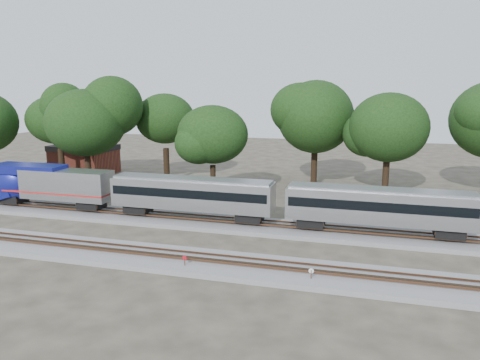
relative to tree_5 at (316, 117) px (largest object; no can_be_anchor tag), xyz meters
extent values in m
plane|color=#383328|center=(-7.28, -26.13, -9.23)|extent=(160.00, 160.00, 0.00)
cube|color=slate|center=(-7.28, -20.13, -9.03)|extent=(160.00, 5.00, 0.40)
cube|color=brown|center=(-7.28, -20.84, -8.58)|extent=(160.00, 0.08, 0.15)
cube|color=brown|center=(-7.28, -19.41, -8.58)|extent=(160.00, 0.08, 0.15)
cube|color=slate|center=(-7.28, -30.13, -9.03)|extent=(160.00, 5.00, 0.40)
cube|color=brown|center=(-7.28, -30.84, -8.58)|extent=(160.00, 0.08, 0.15)
cube|color=brown|center=(-7.28, -29.41, -8.58)|extent=(160.00, 0.08, 0.15)
cube|color=#B4B7BC|center=(-23.50, -20.13, -6.14)|extent=(9.82, 2.78, 3.06)
ellipsoid|color=navy|center=(-30.54, -20.13, -6.37)|extent=(5.00, 2.89, 4.26)
cube|color=navy|center=(-28.04, -20.13, -4.71)|extent=(7.87, 2.72, 0.93)
cube|color=black|center=(-30.07, -20.13, -5.45)|extent=(0.41, 2.13, 1.21)
cube|color=#AD1D1A|center=(-24.61, -20.13, -6.93)|extent=(12.04, 2.82, 0.17)
cube|color=black|center=(-30.40, -20.13, -8.09)|extent=(2.41, 2.04, 0.83)
cube|color=black|center=(-20.67, -20.13, -8.09)|extent=(2.41, 2.04, 0.83)
cube|color=#B4B7BC|center=(-9.45, -20.13, -6.28)|extent=(16.11, 2.78, 2.78)
cube|color=black|center=(-9.45, -20.13, -6.00)|extent=(15.56, 2.83, 0.83)
cube|color=gray|center=(-9.45, -20.13, -4.85)|extent=(15.74, 2.22, 0.32)
cube|color=black|center=(-15.29, -20.13, -8.09)|extent=(2.41, 2.04, 0.83)
cube|color=black|center=(-3.62, -20.13, -8.09)|extent=(2.41, 2.04, 0.83)
cube|color=#B4B7BC|center=(8.01, -20.13, -6.28)|extent=(16.11, 2.78, 2.78)
cube|color=black|center=(8.01, -20.13, -6.00)|extent=(15.56, 2.83, 0.83)
cube|color=gray|center=(8.01, -20.13, -4.85)|extent=(15.74, 2.22, 0.32)
cube|color=black|center=(2.18, -20.13, -8.09)|extent=(2.41, 2.04, 0.83)
cube|color=black|center=(13.85, -20.13, -8.09)|extent=(2.41, 2.04, 0.83)
cylinder|color=#512D19|center=(-5.62, -31.46, -8.72)|extent=(0.07, 0.07, 1.02)
cylinder|color=red|center=(-5.62, -31.46, -8.27)|extent=(0.36, 0.12, 0.36)
cylinder|color=#512D19|center=(3.58, -31.34, -8.73)|extent=(0.07, 0.07, 1.01)
cylinder|color=silver|center=(3.58, -31.34, -8.28)|extent=(0.36, 0.06, 0.36)
cube|color=#512D19|center=(-1.06, -31.97, -9.08)|extent=(0.53, 0.36, 0.30)
cube|color=brown|center=(-35.01, 0.15, -7.47)|extent=(9.42, 7.07, 3.53)
cube|color=black|center=(-35.01, 0.15, -5.31)|extent=(9.64, 7.29, 0.79)
cylinder|color=black|center=(-34.26, -6.28, -6.91)|extent=(0.70, 0.70, 4.65)
ellipsoid|color=black|center=(-34.26, -6.28, -0.60)|extent=(8.77, 8.77, 7.45)
cylinder|color=black|center=(-27.40, -10.28, -6.89)|extent=(0.70, 0.70, 4.68)
ellipsoid|color=black|center=(-27.40, -10.28, -0.54)|extent=(8.82, 8.82, 7.50)
cylinder|color=black|center=(-20.04, -2.70, -6.86)|extent=(0.70, 0.70, 4.75)
ellipsoid|color=black|center=(-20.04, -2.70, -0.42)|extent=(8.95, 8.95, 7.61)
cylinder|color=black|center=(-10.48, -10.78, -7.15)|extent=(0.70, 0.70, 4.18)
ellipsoid|color=black|center=(-10.48, -10.78, -1.48)|extent=(7.88, 7.88, 6.70)
cylinder|color=black|center=(0.00, 0.00, -6.74)|extent=(0.70, 0.70, 4.99)
ellipsoid|color=black|center=(0.00, 0.00, 0.02)|extent=(9.40, 9.40, 7.99)
cylinder|color=black|center=(8.98, -4.42, -6.95)|extent=(0.70, 0.70, 4.57)
ellipsoid|color=black|center=(8.98, -4.42, -0.75)|extent=(8.61, 8.61, 7.32)
camera|label=1|loc=(6.95, -61.45, 4.20)|focal=35.00mm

